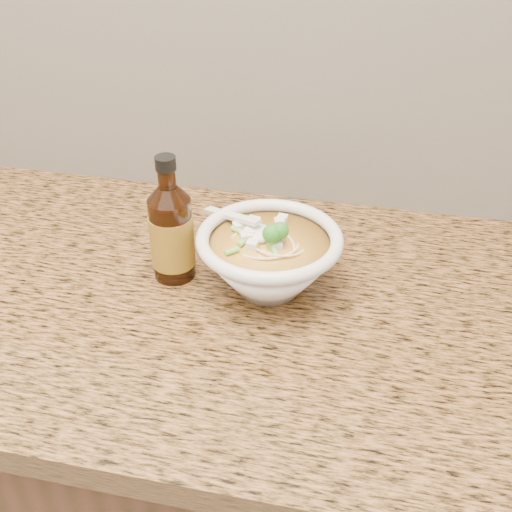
# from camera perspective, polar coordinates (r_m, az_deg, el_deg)

# --- Properties ---
(cabinet) EXTENTS (4.00, 0.65, 0.86)m
(cabinet) POSITION_cam_1_polar(r_m,az_deg,el_deg) (1.35, -9.88, -18.08)
(cabinet) COLOR #362110
(cabinet) RESTS_ON ground
(counter_slab) EXTENTS (4.00, 0.68, 0.04)m
(counter_slab) POSITION_cam_1_polar(r_m,az_deg,el_deg) (1.03, -12.31, -2.67)
(counter_slab) COLOR brown
(counter_slab) RESTS_ON cabinet
(soup_bowl) EXTENTS (0.23, 0.21, 0.12)m
(soup_bowl) POSITION_cam_1_polar(r_m,az_deg,el_deg) (0.95, 1.17, -0.39)
(soup_bowl) COLOR silver
(soup_bowl) RESTS_ON counter_slab
(hot_sauce_bottle) EXTENTS (0.08, 0.08, 0.20)m
(hot_sauce_bottle) POSITION_cam_1_polar(r_m,az_deg,el_deg) (0.97, -7.51, 2.03)
(hot_sauce_bottle) COLOR #331607
(hot_sauce_bottle) RESTS_ON counter_slab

